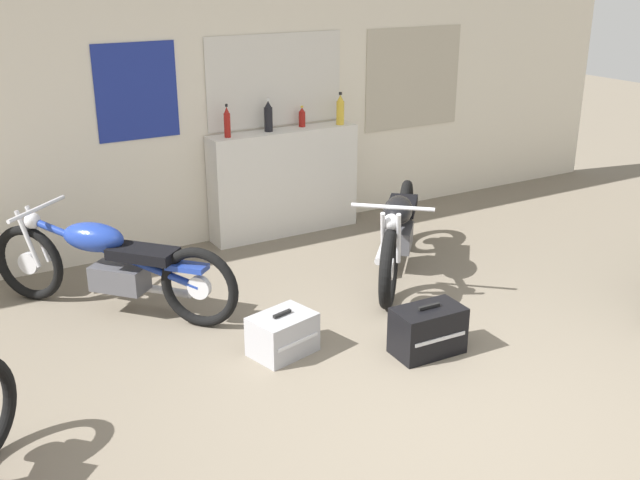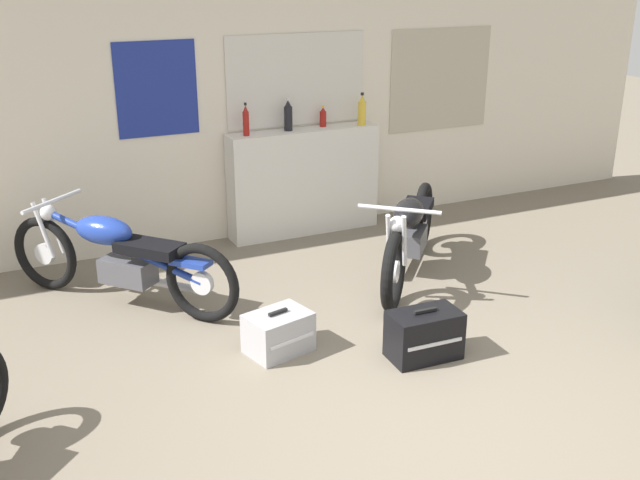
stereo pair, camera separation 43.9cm
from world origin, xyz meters
TOP-DOWN VIEW (x-y plane):
  - ground_plane at (0.00, 0.00)m, footprint 24.00×24.00m
  - wall_back at (0.03, 3.63)m, footprint 10.00×0.07m
  - sill_counter at (0.75, 3.45)m, footprint 1.50×0.28m
  - bottle_leftmost at (0.17, 3.43)m, footprint 0.06×0.06m
  - bottle_left_center at (0.60, 3.47)m, footprint 0.08×0.08m
  - bottle_center at (0.98, 3.49)m, footprint 0.06×0.06m
  - bottle_right_center at (1.35, 3.40)m, footprint 0.08×0.08m
  - motorcycle_blue at (-1.22, 2.52)m, footprint 1.45×1.63m
  - motorcycle_black at (1.10, 2.05)m, footprint 1.40×1.55m
  - hard_case_silver at (-0.40, 1.29)m, footprint 0.48×0.40m
  - hard_case_black at (0.46, 0.80)m, footprint 0.49×0.31m

SIDE VIEW (x-z plane):
  - ground_plane at x=0.00m, z-range 0.00..0.00m
  - hard_case_silver at x=-0.40m, z-range -0.01..0.30m
  - hard_case_black at x=0.46m, z-range -0.01..0.35m
  - motorcycle_black at x=1.10m, z-range 0.00..0.78m
  - motorcycle_blue at x=-1.22m, z-range 0.01..0.79m
  - sill_counter at x=0.75m, z-range 0.00..1.03m
  - bottle_center at x=0.98m, z-range 1.02..1.22m
  - bottle_leftmost at x=0.17m, z-range 1.01..1.31m
  - bottle_left_center at x=0.60m, z-range 1.01..1.32m
  - bottle_right_center at x=1.35m, z-range 1.01..1.33m
  - wall_back at x=0.03m, z-range 0.00..2.80m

